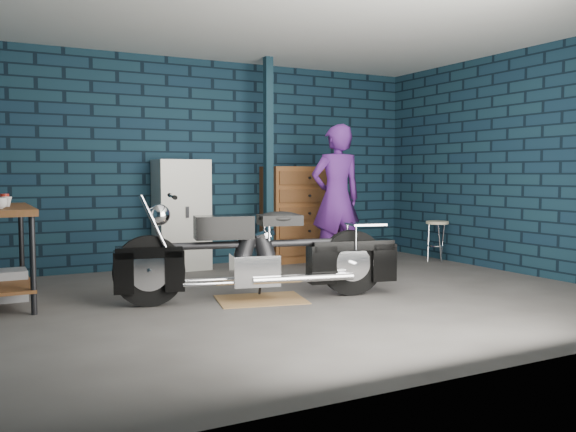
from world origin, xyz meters
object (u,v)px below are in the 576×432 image
shop_stool (437,241)px  tool_chest (300,214)px  storage_bin (0,286)px  person (336,198)px  motorcycle (261,247)px  locker (182,215)px

shop_stool → tool_chest: bearing=148.6°
tool_chest → storage_bin: bearing=-164.7°
storage_bin → person: bearing=1.1°
motorcycle → person: size_ratio=1.28×
person → shop_stool: (1.63, -0.01, -0.63)m
person → shop_stool: bearing=-173.9°
person → storage_bin: size_ratio=3.86×
storage_bin → locker: size_ratio=0.34×
tool_chest → shop_stool: bearing=-31.4°
tool_chest → shop_stool: size_ratio=2.33×
person → storage_bin: person is taller
person → shop_stool: 1.75m
storage_bin → tool_chest: tool_chest is taller
storage_bin → locker: bearing=26.2°
tool_chest → person: bearing=-91.0°
motorcycle → storage_bin: motorcycle is taller
storage_bin → tool_chest: (3.83, 1.05, 0.51)m
person → locker: person is taller
tool_chest → shop_stool: (1.61, -0.99, -0.37)m
motorcycle → tool_chest: 2.70m
tool_chest → motorcycle: bearing=-126.8°
motorcycle → storage_bin: 2.51m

